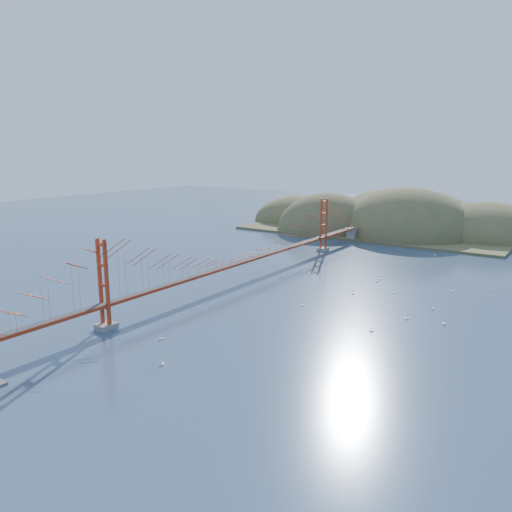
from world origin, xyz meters
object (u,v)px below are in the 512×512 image
Objects in this scene: bridge at (245,240)px; sailboat_0 at (302,305)px; sailboat_2 at (407,318)px; sailboat_1 at (353,293)px.

bridge reaches higher than sailboat_0.
sailboat_1 reaches higher than sailboat_2.
bridge is 148.46× the size of sailboat_0.
sailboat_1 is (3.62, 9.93, 0.01)m from sailboat_0.
sailboat_1 is at bearing 69.94° from sailboat_0.
sailboat_2 is at bearing -8.35° from bridge.
sailboat_0 is at bearing -25.49° from bridge.
bridge is 18.82m from sailboat_0.
sailboat_2 is (30.33, -4.45, -6.85)m from bridge.
sailboat_0 is (15.81, -7.54, -6.86)m from bridge.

